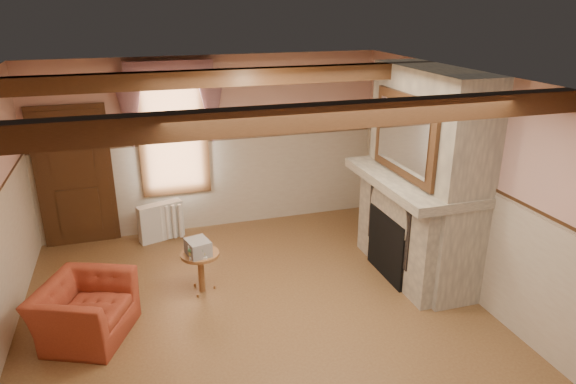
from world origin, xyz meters
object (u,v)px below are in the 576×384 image
object	(u,v)px
radiator	(161,221)
oil_lamp	(398,156)
side_table	(201,272)
mantel_clock	(385,152)
armchair	(85,310)
bowl	(414,173)

from	to	relation	value
radiator	oil_lamp	bearing A→B (deg)	-45.32
side_table	mantel_clock	bearing A→B (deg)	9.35
armchair	radiator	bearing A→B (deg)	0.82
mantel_clock	oil_lamp	distance (m)	0.36
mantel_clock	bowl	bearing A→B (deg)	-90.00
bowl	radiator	bearing A→B (deg)	146.28
side_table	bowl	world-z (taller)	bowl
side_table	armchair	bearing A→B (deg)	-157.27
radiator	bowl	xyz separation A→B (m)	(3.17, -2.11, 1.17)
armchair	mantel_clock	distance (m)	4.45
armchair	radiator	size ratio (longest dim) A/B	1.44
radiator	bowl	bearing A→B (deg)	-51.38
armchair	side_table	xyz separation A→B (m)	(1.38, 0.58, -0.05)
bowl	mantel_clock	size ratio (longest dim) A/B	1.60
mantel_clock	oil_lamp	bearing A→B (deg)	-90.00
armchair	mantel_clock	size ratio (longest dim) A/B	4.21
bowl	oil_lamp	xyz separation A→B (m)	(0.00, 0.45, 0.09)
armchair	oil_lamp	xyz separation A→B (m)	(4.16, 0.68, 1.23)
radiator	mantel_clock	world-z (taller)	mantel_clock
mantel_clock	radiator	bearing A→B (deg)	157.68
side_table	mantel_clock	xyz separation A→B (m)	(2.78, 0.46, 1.25)
side_table	bowl	xyz separation A→B (m)	(2.78, -0.36, 1.19)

